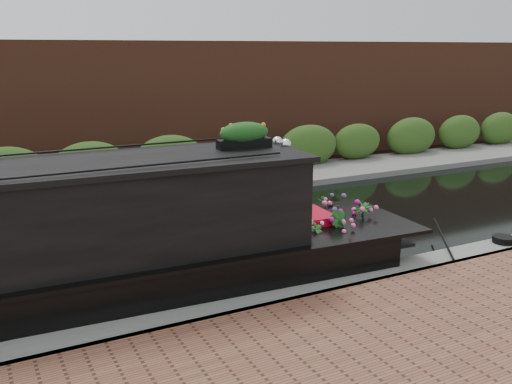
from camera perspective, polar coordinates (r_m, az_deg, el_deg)
name	(u,v)px	position (r m, az deg, el deg)	size (l,w,h in m)	color
ground	(151,251)	(11.19, -10.49, -5.80)	(80.00, 80.00, 0.00)	black
near_bank_coping	(220,322)	(8.33, -3.66, -12.85)	(40.00, 0.60, 0.50)	slate
far_bank_path	(102,200)	(15.09, -15.16, -0.80)	(40.00, 2.40, 0.34)	slate
far_hedge	(94,193)	(15.95, -15.85, -0.05)	(40.00, 1.10, 2.80)	#2E511B
far_brick_wall	(80,177)	(17.97, -17.22, 1.42)	(40.00, 1.00, 8.00)	brown
narrowboat	(19,264)	(8.69, -22.60, -6.67)	(12.30, 2.75, 2.86)	black
rope_fender	(386,240)	(11.37, 12.89, -4.68)	(0.35, 0.35, 0.39)	brown
coiled_mooring_rope	(503,240)	(11.64, 23.51, -4.38)	(0.40, 0.40, 0.12)	black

